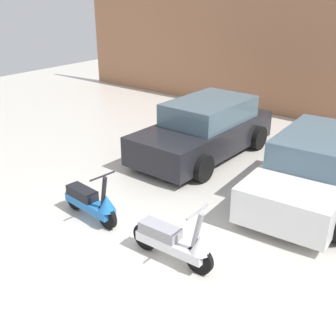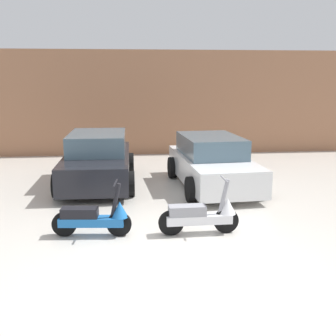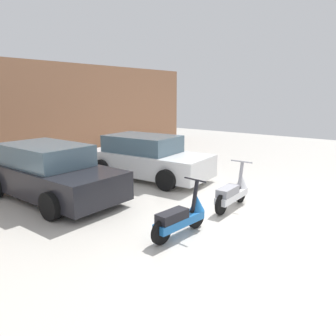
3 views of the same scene
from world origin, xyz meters
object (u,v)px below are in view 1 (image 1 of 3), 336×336
Objects in this scene: scooter_front_left at (92,202)px; car_rear_left at (205,130)px; scooter_front_right at (175,241)px; car_rear_center at (315,169)px.

scooter_front_left is 3.89m from car_rear_left.
car_rear_left reaches higher than scooter_front_left.
scooter_front_right is 0.37× the size of car_rear_left.
car_rear_left is 3.04m from car_rear_center.
scooter_front_left is 0.97× the size of scooter_front_right.
scooter_front_left is 1.94m from scooter_front_right.
car_rear_center is at bearing 74.40° from scooter_front_right.
scooter_front_right is at bearing 28.93° from car_rear_left.
car_rear_left is at bearing -105.46° from car_rear_center.
car_rear_left reaches higher than car_rear_center.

